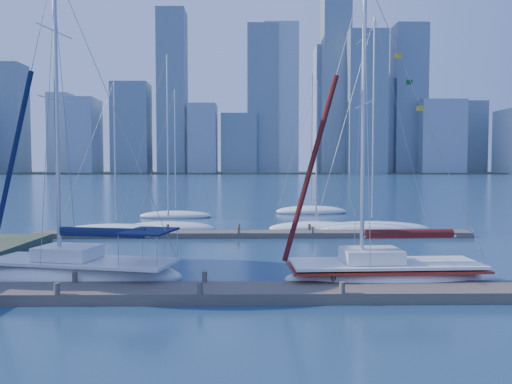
{
  "coord_description": "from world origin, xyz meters",
  "views": [
    {
      "loc": [
        1.71,
        -18.2,
        4.88
      ],
      "look_at": [
        2.03,
        4.0,
        3.72
      ],
      "focal_mm": 35.0,
      "sensor_mm": 36.0,
      "label": 1
    }
  ],
  "objects": [
    {
      "name": "far_dock",
      "position": [
        2.0,
        16.0,
        0.18
      ],
      "size": [
        30.0,
        1.8,
        0.36
      ],
      "primitive_type": "cube",
      "color": "#4E4239",
      "rests_on": "ground"
    },
    {
      "name": "bg_boat_4",
      "position": [
        10.8,
        18.23,
        0.3
      ],
      "size": [
        8.9,
        4.02,
        16.01
      ],
      "rotation": [
        0.0,
        0.0,
        0.19
      ],
      "color": "white",
      "rests_on": "ground"
    },
    {
      "name": "bg_boat_6",
      "position": [
        -5.19,
        28.72,
        0.24
      ],
      "size": [
        6.94,
        2.71,
        12.34
      ],
      "rotation": [
        0.0,
        0.0,
        -0.11
      ],
      "color": "white",
      "rests_on": "ground"
    },
    {
      "name": "sailboat_maroon",
      "position": [
        7.25,
        1.86,
        1.03
      ],
      "size": [
        8.34,
        3.02,
        13.11
      ],
      "rotation": [
        0.0,
        0.0,
        0.04
      ],
      "color": "white",
      "rests_on": "ground"
    },
    {
      "name": "skyline",
      "position": [
        20.06,
        290.63,
        35.67
      ],
      "size": [
        503.85,
        51.31,
        117.08
      ],
      "color": "#808EA5",
      "rests_on": "ground"
    },
    {
      "name": "near_dock",
      "position": [
        0.0,
        0.0,
        0.2
      ],
      "size": [
        26.0,
        2.0,
        0.4
      ],
      "primitive_type": "cube",
      "color": "#4E4239",
      "rests_on": "ground"
    },
    {
      "name": "bg_boat_1",
      "position": [
        -4.27,
        18.83,
        0.27
      ],
      "size": [
        7.3,
        4.97,
        13.38
      ],
      "rotation": [
        0.0,
        0.0,
        0.43
      ],
      "color": "white",
      "rests_on": "ground"
    },
    {
      "name": "far_shore",
      "position": [
        0.0,
        320.0,
        0.0
      ],
      "size": [
        800.0,
        100.0,
        1.5
      ],
      "primitive_type": "cube",
      "color": "#38472D",
      "rests_on": "ground"
    },
    {
      "name": "bg_boat_0",
      "position": [
        -7.92,
        17.87,
        0.23
      ],
      "size": [
        7.94,
        3.7,
        11.22
      ],
      "rotation": [
        0.0,
        0.0,
        0.22
      ],
      "color": "white",
      "rests_on": "ground"
    },
    {
      "name": "ground",
      "position": [
        0.0,
        0.0,
        0.0
      ],
      "size": [
        700.0,
        700.0,
        0.0
      ],
      "primitive_type": "plane",
      "color": "navy",
      "rests_on": "ground"
    },
    {
      "name": "bg_boat_3",
      "position": [
        6.77,
        19.02,
        0.24
      ],
      "size": [
        7.37,
        4.79,
        11.55
      ],
      "rotation": [
        0.0,
        0.0,
        0.41
      ],
      "color": "white",
      "rests_on": "ground"
    },
    {
      "name": "bg_boat_7",
      "position": [
        8.12,
        32.7,
        0.29
      ],
      "size": [
        7.63,
        4.93,
        14.57
      ],
      "rotation": [
        0.0,
        0.0,
        0.38
      ],
      "color": "white",
      "rests_on": "ground"
    },
    {
      "name": "sailboat_navy",
      "position": [
        -5.26,
        2.41,
        1.07
      ],
      "size": [
        8.79,
        4.45,
        13.64
      ],
      "rotation": [
        0.0,
        0.0,
        -0.21
      ],
      "color": "white",
      "rests_on": "ground"
    }
  ]
}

